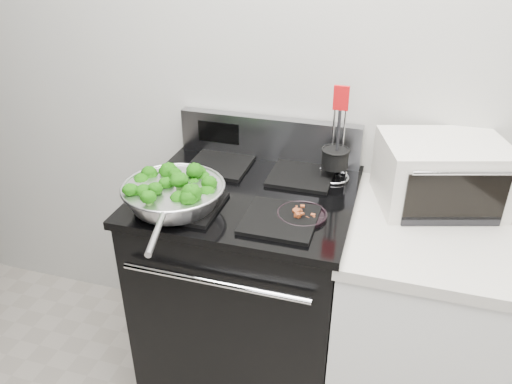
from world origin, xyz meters
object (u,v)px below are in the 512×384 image
at_px(skillet, 174,194).
at_px(toaster_oven, 441,173).
at_px(utensil_holder, 335,163).
at_px(gas_range, 248,288).
at_px(bacon_plate, 302,212).

bearing_deg(skillet, toaster_oven, 7.35).
relative_size(utensil_holder, toaster_oven, 0.76).
relative_size(gas_range, skillet, 2.02).
relative_size(skillet, bacon_plate, 3.24).
height_order(gas_range, toaster_oven, toaster_oven).
distance_m(bacon_plate, toaster_oven, 0.53).
bearing_deg(bacon_plate, gas_range, 152.43).
bearing_deg(bacon_plate, skillet, -170.52).
xyz_separation_m(bacon_plate, toaster_oven, (0.44, 0.28, 0.07)).
bearing_deg(toaster_oven, bacon_plate, -163.99).
relative_size(bacon_plate, toaster_oven, 0.35).
bearing_deg(skillet, utensil_holder, 22.98).
bearing_deg(gas_range, skillet, -136.44).
xyz_separation_m(utensil_holder, toaster_oven, (0.38, -0.03, 0.02)).
height_order(bacon_plate, utensil_holder, utensil_holder).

